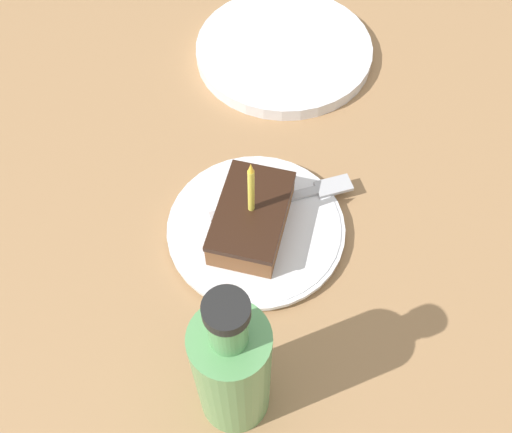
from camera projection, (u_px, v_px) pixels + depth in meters
ground_plane at (281, 234)px, 0.75m from camera, size 2.40×2.40×0.04m
plate at (256, 229)px, 0.72m from camera, size 0.22×0.22×0.02m
cake_slice at (251, 218)px, 0.70m from camera, size 0.08×0.13×0.12m
fork at (292, 196)px, 0.74m from camera, size 0.17×0.11×0.00m
bottle at (234, 370)px, 0.54m from camera, size 0.07×0.07×0.23m
side_plate at (284, 50)px, 0.89m from camera, size 0.26×0.26×0.02m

